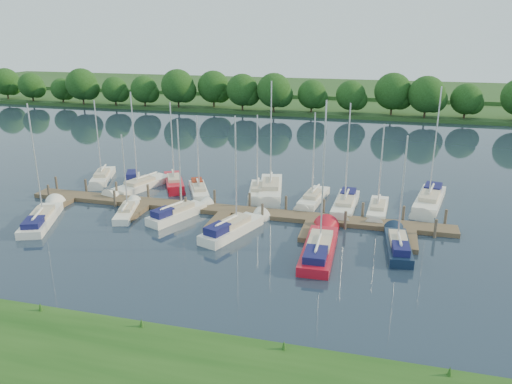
% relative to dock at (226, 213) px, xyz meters
% --- Properties ---
extents(ground, '(260.00, 260.00, 0.00)m').
position_rel_dock_xyz_m(ground, '(0.00, -7.31, -0.20)').
color(ground, '#1B2636').
rests_on(ground, ground).
extents(near_bank, '(90.00, 10.00, 0.50)m').
position_rel_dock_xyz_m(near_bank, '(0.00, -23.31, 0.05)').
color(near_bank, '#184212').
rests_on(near_bank, ground).
extents(dock, '(40.00, 6.00, 0.40)m').
position_rel_dock_xyz_m(dock, '(0.00, 0.00, 0.00)').
color(dock, brown).
rests_on(dock, ground).
extents(mooring_pilings, '(38.24, 2.84, 2.00)m').
position_rel_dock_xyz_m(mooring_pilings, '(0.00, 1.13, 0.40)').
color(mooring_pilings, '#473D33').
rests_on(mooring_pilings, ground).
extents(far_shore, '(180.00, 30.00, 0.60)m').
position_rel_dock_xyz_m(far_shore, '(0.00, 67.69, 0.10)').
color(far_shore, '#20451A').
rests_on(far_shore, ground).
extents(distant_hill, '(220.00, 40.00, 1.40)m').
position_rel_dock_xyz_m(distant_hill, '(0.00, 92.69, 0.50)').
color(distant_hill, '#335726').
rests_on(distant_hill, ground).
extents(treeline, '(145.59, 9.63, 8.20)m').
position_rel_dock_xyz_m(treeline, '(-0.54, 54.97, 3.87)').
color(treeline, '#38281C').
rests_on(treeline, ground).
extents(sailboat_n_0, '(3.68, 7.18, 9.28)m').
position_rel_dock_xyz_m(sailboat_n_0, '(-16.58, 6.72, 0.07)').
color(sailboat_n_0, white).
rests_on(sailboat_n_0, ground).
extents(motorboat, '(2.89, 4.73, 1.47)m').
position_rel_dock_xyz_m(motorboat, '(-12.96, 6.79, 0.12)').
color(motorboat, white).
rests_on(motorboat, ground).
extents(sailboat_n_2, '(4.05, 8.32, 10.54)m').
position_rel_dock_xyz_m(sailboat_n_2, '(-11.13, 4.93, 0.07)').
color(sailboat_n_2, white).
rests_on(sailboat_n_2, ground).
extents(sailboat_n_3, '(4.57, 7.01, 9.28)m').
position_rel_dock_xyz_m(sailboat_n_3, '(-8.15, 7.13, 0.07)').
color(sailboat_n_3, '#B51021').
rests_on(sailboat_n_3, ground).
extents(sailboat_n_4, '(3.99, 6.35, 8.41)m').
position_rel_dock_xyz_m(sailboat_n_4, '(-4.48, 5.01, 0.11)').
color(sailboat_n_4, white).
rests_on(sailboat_n_4, ground).
extents(sailboat_n_5, '(2.61, 6.69, 8.54)m').
position_rel_dock_xyz_m(sailboat_n_5, '(1.36, 6.30, 0.07)').
color(sailboat_n_5, white).
rests_on(sailboat_n_5, ground).
extents(sailboat_n_6, '(3.66, 9.37, 11.79)m').
position_rel_dock_xyz_m(sailboat_n_6, '(2.54, 7.14, 0.08)').
color(sailboat_n_6, white).
rests_on(sailboat_n_6, ground).
extents(sailboat_n_7, '(2.47, 7.21, 9.15)m').
position_rel_dock_xyz_m(sailboat_n_7, '(7.15, 5.44, 0.07)').
color(sailboat_n_7, white).
rests_on(sailboat_n_7, ground).
extents(sailboat_n_8, '(2.20, 8.16, 10.25)m').
position_rel_dock_xyz_m(sailboat_n_8, '(10.34, 4.64, 0.10)').
color(sailboat_n_8, white).
rests_on(sailboat_n_8, ground).
extents(sailboat_n_9, '(1.87, 6.74, 8.61)m').
position_rel_dock_xyz_m(sailboat_n_9, '(13.35, 4.01, 0.07)').
color(sailboat_n_9, white).
rests_on(sailboat_n_9, ground).
extents(sailboat_n_10, '(3.62, 9.31, 11.66)m').
position_rel_dock_xyz_m(sailboat_n_10, '(18.07, 7.73, 0.12)').
color(sailboat_n_10, white).
rests_on(sailboat_n_10, ground).
extents(sailboat_s_0, '(4.47, 8.36, 10.66)m').
position_rel_dock_xyz_m(sailboat_s_0, '(-14.96, -5.77, 0.11)').
color(sailboat_s_0, white).
rests_on(sailboat_s_0, ground).
extents(sailboat_s_1, '(2.74, 5.96, 7.69)m').
position_rel_dock_xyz_m(sailboat_s_1, '(-8.65, -2.23, 0.07)').
color(sailboat_s_1, white).
rests_on(sailboat_s_1, ground).
extents(sailboat_s_2, '(3.91, 6.94, 9.28)m').
position_rel_dock_xyz_m(sailboat_s_2, '(-3.86, -1.74, 0.14)').
color(sailboat_s_2, white).
rests_on(sailboat_s_2, ground).
extents(sailboat_s_3, '(4.00, 7.76, 10.19)m').
position_rel_dock_xyz_m(sailboat_s_3, '(1.95, -3.91, 0.15)').
color(sailboat_s_3, white).
rests_on(sailboat_s_3, ground).
extents(sailboat_s_4, '(2.37, 9.35, 11.86)m').
position_rel_dock_xyz_m(sailboat_s_4, '(9.34, -5.74, 0.13)').
color(sailboat_s_4, '#B51021').
rests_on(sailboat_s_4, ground).
extents(sailboat_s_5, '(2.16, 7.15, 9.27)m').
position_rel_dock_xyz_m(sailboat_s_5, '(15.08, -3.87, 0.13)').
color(sailboat_s_5, '#101F36').
rests_on(sailboat_s_5, ground).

